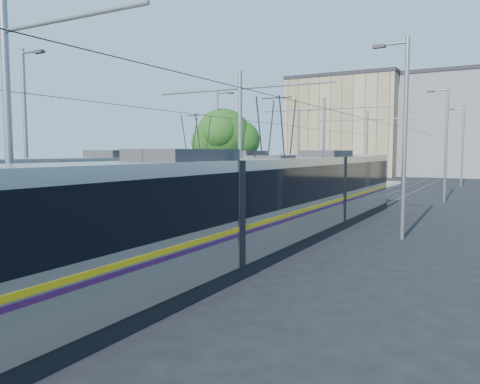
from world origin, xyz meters
The scene contains 13 objects.
ground centered at (0.00, 0.00, 0.00)m, with size 160.00×160.00×0.00m, color black.
platform centered at (0.00, 17.00, 0.15)m, with size 4.00×50.00×0.30m, color gray.
tactile_strip_left centered at (-1.45, 17.00, 0.30)m, with size 0.70×50.00×0.01m, color gray.
tactile_strip_right centered at (1.45, 17.00, 0.30)m, with size 0.70×50.00×0.01m, color gray.
rails centered at (0.00, 17.00, 0.02)m, with size 8.71×70.00×0.03m.
tram_left centered at (-3.60, 9.58, 1.71)m, with size 2.43×28.23×5.50m.
tram_right centered at (3.60, 4.28, 1.86)m, with size 2.43×28.77×5.50m.
catenary centered at (0.00, 14.15, 4.52)m, with size 9.20×70.00×7.00m.
street_lamps centered at (0.00, 21.00, 4.18)m, with size 15.18×38.22×8.00m.
shelter centered at (0.66, 12.66, 1.61)m, with size 0.87×1.23×2.50m.
tree centered at (-7.29, 19.16, 4.59)m, with size 4.67×4.32×6.79m.
building_left centered at (-10.00, 60.00, 7.42)m, with size 16.32×12.24×14.82m.
building_centre centered at (6.00, 64.00, 7.38)m, with size 18.36×14.28×14.74m.
Camera 1 is at (10.87, -11.50, 3.53)m, focal length 35.00 mm.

